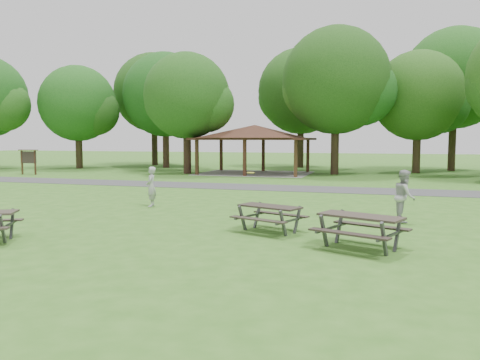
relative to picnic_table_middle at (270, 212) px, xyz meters
name	(u,v)px	position (x,y,z in m)	size (l,w,h in m)	color
ground	(158,241)	(-2.48, -2.09, -0.58)	(160.00, 160.00, 0.00)	#356B1E
asphalt_path	(277,188)	(-2.48, 11.91, -0.57)	(120.00, 3.20, 0.02)	#3F3F41
pavilion	(255,134)	(-6.48, 21.91, 2.48)	(8.60, 7.01, 3.76)	#342013
notice_board	(28,157)	(-22.48, 15.91, 0.73)	(1.60, 0.30, 1.88)	#382114
tree_row_b	(79,106)	(-23.40, 23.44, 5.09)	(7.14, 6.80, 9.28)	black
tree_row_c	(166,97)	(-16.39, 26.94, 5.96)	(8.19, 7.80, 10.67)	#311D16
tree_row_d	(188,98)	(-11.40, 20.44, 5.19)	(6.93, 6.60, 9.27)	black
tree_row_e	(337,84)	(-0.38, 22.94, 6.20)	(8.40, 8.00, 11.02)	black
tree_row_f	(419,98)	(5.60, 26.44, 5.26)	(7.35, 7.00, 9.55)	#322316
tree_deep_a	(155,95)	(-19.38, 30.44, 6.55)	(8.40, 8.00, 11.38)	black
tree_deep_b	(302,94)	(-4.38, 30.94, 6.31)	(8.40, 8.00, 11.13)	black
tree_deep_c	(456,81)	(8.62, 29.94, 6.87)	(8.82, 8.40, 11.90)	#312216
picnic_table_middle	(270,212)	(0.00, 0.00, 0.00)	(2.20, 1.99, 0.79)	#2A231E
picnic_table_far	(360,223)	(2.60, -1.41, 0.05)	(2.43, 2.21, 0.86)	#302923
frisbee_in_flight	(251,173)	(-1.49, 3.24, 0.88)	(0.28, 0.28, 0.02)	yellow
frisbee_thrower	(151,187)	(-5.68, 3.58, 0.21)	(0.58, 0.38, 1.58)	#A5A6A8
frisbee_catcher	(404,196)	(3.76, 2.81, 0.27)	(0.82, 0.64, 1.69)	#A8A9AB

